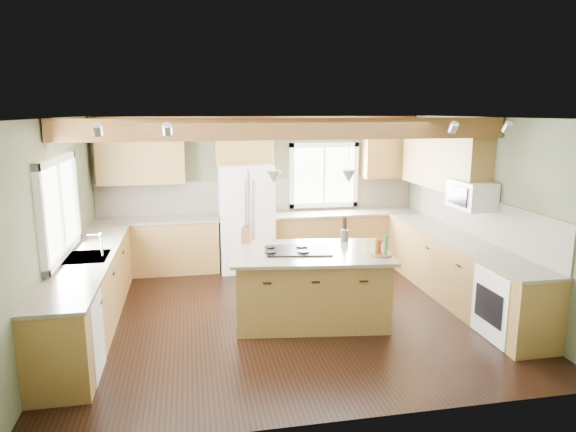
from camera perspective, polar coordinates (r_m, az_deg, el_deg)
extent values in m
plane|color=black|center=(7.05, -0.15, -10.77)|extent=(5.60, 5.60, 0.00)
plane|color=silver|center=(6.52, -0.16, 10.87)|extent=(5.60, 5.60, 0.00)
plane|color=#485039|center=(9.09, -3.11, 2.84)|extent=(5.60, 0.00, 5.60)
plane|color=#485039|center=(6.74, -24.25, -1.28)|extent=(0.00, 5.00, 5.00)
plane|color=#485039|center=(7.69, 20.82, 0.47)|extent=(0.00, 5.00, 5.00)
cube|color=brown|center=(6.30, 0.23, 9.66)|extent=(5.55, 0.26, 0.26)
cube|color=brown|center=(8.89, -3.11, 10.67)|extent=(5.55, 0.20, 0.10)
cube|color=brown|center=(9.09, -3.09, 2.27)|extent=(5.58, 0.03, 0.58)
cube|color=brown|center=(7.74, 20.48, -0.12)|extent=(0.03, 3.70, 0.58)
cube|color=brown|center=(8.91, -14.27, -3.34)|extent=(2.02, 0.60, 0.88)
cube|color=brown|center=(8.80, -14.42, -0.45)|extent=(2.06, 0.64, 0.04)
cube|color=brown|center=(9.30, 6.35, -2.43)|extent=(2.62, 0.60, 0.88)
cube|color=brown|center=(9.19, 6.42, 0.35)|extent=(2.66, 0.64, 0.04)
cube|color=brown|center=(6.95, -21.13, -8.04)|extent=(0.60, 3.70, 0.88)
cube|color=brown|center=(6.82, -21.42, -4.39)|extent=(0.64, 3.74, 0.04)
cube|color=brown|center=(7.78, 18.28, -5.76)|extent=(0.60, 3.70, 0.88)
cube|color=brown|center=(7.66, 18.49, -2.47)|extent=(0.64, 3.74, 0.04)
cube|color=brown|center=(8.79, -16.03, 6.38)|extent=(1.40, 0.35, 0.90)
cube|color=brown|center=(8.79, -4.97, 8.09)|extent=(0.96, 0.35, 0.70)
cube|color=brown|center=(8.29, 16.85, 6.04)|extent=(0.35, 2.20, 0.90)
cube|color=brown|center=(9.44, 11.07, 6.94)|extent=(0.90, 0.35, 0.90)
cube|color=white|center=(6.74, -24.16, 0.89)|extent=(0.04, 1.60, 1.05)
cube|color=white|center=(9.26, 3.98, 4.56)|extent=(1.10, 0.04, 1.00)
cube|color=#262628|center=(6.82, -21.42, -4.35)|extent=(0.50, 0.65, 0.03)
cylinder|color=#B2B2B7|center=(6.75, -20.01, -3.12)|extent=(0.02, 0.02, 0.28)
cube|color=white|center=(5.77, -23.27, -12.40)|extent=(0.60, 0.60, 0.84)
cube|color=white|center=(6.74, 23.60, -8.95)|extent=(0.60, 0.72, 0.84)
cube|color=white|center=(7.49, 19.72, 2.22)|extent=(0.40, 0.70, 0.38)
cone|color=#B2B2B7|center=(6.38, -1.59, 4.36)|extent=(0.18, 0.18, 0.16)
cone|color=#B2B2B7|center=(6.47, 6.77, 4.39)|extent=(0.18, 0.18, 0.16)
cube|color=white|center=(8.76, -4.68, -0.18)|extent=(0.90, 0.74, 1.80)
cube|color=brown|center=(6.74, 2.50, -7.84)|extent=(2.01, 1.38, 0.88)
cube|color=brown|center=(6.60, 2.54, -4.08)|extent=(2.15, 1.52, 0.04)
cube|color=black|center=(6.58, 1.18, -3.85)|extent=(0.88, 0.64, 0.02)
cube|color=brown|center=(7.01, -4.67, -2.16)|extent=(0.14, 0.12, 0.20)
cylinder|color=#433C36|center=(7.13, 6.29, -2.15)|extent=(0.13, 0.13, 0.15)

